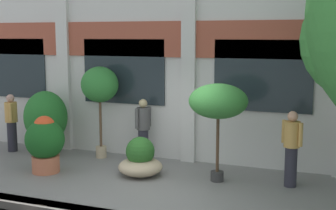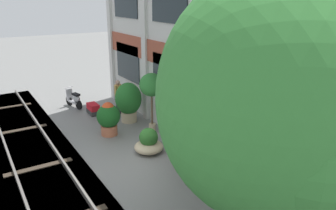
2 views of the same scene
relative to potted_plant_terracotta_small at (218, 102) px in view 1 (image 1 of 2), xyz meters
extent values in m
plane|color=slate|center=(-1.13, -1.10, -1.76)|extent=(80.00, 80.00, 0.00)
cube|color=#9E4C38|center=(-1.13, 1.34, 1.34)|extent=(14.62, 0.06, 0.90)
cube|color=#1E282D|center=(-6.61, 1.33, 0.49)|extent=(2.34, 0.04, 1.70)
cube|color=#1E282D|center=(-2.95, 1.33, 0.49)|extent=(2.34, 0.04, 1.70)
cube|color=#1E282D|center=(0.70, 1.33, 0.49)|extent=(2.34, 0.04, 1.70)
cylinder|color=#333333|center=(0.00, 0.00, -1.65)|extent=(0.29, 0.29, 0.22)
cylinder|color=#4C3826|center=(0.00, 0.00, -0.83)|extent=(0.07, 0.07, 1.42)
ellipsoid|color=#388438|center=(0.00, 0.00, 0.03)|extent=(1.28, 1.28, 0.76)
cylinder|color=tan|center=(-4.85, 0.48, -1.54)|extent=(0.68, 0.68, 0.46)
ellipsoid|color=#236B28|center=(-4.85, 0.48, -0.72)|extent=(1.14, 1.14, 1.39)
ellipsoid|color=tan|center=(-1.76, -0.24, -1.56)|extent=(1.02, 1.02, 0.41)
sphere|color=#286023|center=(-1.76, -0.24, -1.19)|extent=(0.67, 0.67, 0.67)
cylinder|color=tan|center=(-3.39, 0.82, -1.61)|extent=(0.28, 0.28, 0.30)
cylinder|color=brown|center=(-3.39, 0.82, -0.73)|extent=(0.07, 0.07, 1.45)
ellipsoid|color=#2D7A33|center=(-3.39, 0.82, 0.18)|extent=(0.97, 0.97, 0.93)
cylinder|color=#B76647|center=(-3.94, -0.82, -1.57)|extent=(0.64, 0.64, 0.40)
ellipsoid|color=#19561E|center=(-3.94, -0.82, -0.97)|extent=(0.92, 0.92, 0.93)
sphere|color=#E04C23|center=(-3.94, -0.82, -0.67)|extent=(0.51, 0.51, 0.51)
cylinder|color=#282833|center=(-2.24, 0.99, -1.36)|extent=(0.26, 0.26, 0.81)
cylinder|color=#4C4C4C|center=(-2.24, 0.99, -0.67)|extent=(0.34, 0.34, 0.57)
sphere|color=tan|center=(-2.24, 0.99, -0.28)|extent=(0.22, 0.22, 0.22)
cylinder|color=#4C4C4C|center=(-2.32, 0.79, -0.64)|extent=(0.09, 0.09, 0.51)
cylinder|color=#4C4C4C|center=(-2.15, 1.19, -0.64)|extent=(0.09, 0.09, 0.51)
cylinder|color=#282833|center=(-6.02, 0.53, -1.35)|extent=(0.26, 0.26, 0.83)
cylinder|color=tan|center=(-6.02, 0.53, -0.66)|extent=(0.34, 0.34, 0.55)
sphere|color=tan|center=(-6.02, 0.53, -0.28)|extent=(0.22, 0.22, 0.22)
cylinder|color=tan|center=(-6.16, 0.70, -0.63)|extent=(0.09, 0.09, 0.49)
cylinder|color=tan|center=(-5.88, 0.36, -0.63)|extent=(0.09, 0.09, 0.49)
cylinder|color=#282833|center=(1.56, 0.21, -1.33)|extent=(0.26, 0.26, 0.86)
cylinder|color=tan|center=(1.56, 0.21, -0.63)|extent=(0.34, 0.34, 0.55)
sphere|color=tan|center=(1.56, 0.21, -0.24)|extent=(0.22, 0.22, 0.22)
cylinder|color=tan|center=(1.37, 0.33, -0.60)|extent=(0.09, 0.09, 0.49)
cylinder|color=tan|center=(1.74, 0.10, -0.60)|extent=(0.09, 0.09, 0.49)
camera|label=1|loc=(2.63, -9.71, 1.45)|focal=50.00mm
camera|label=2|loc=(7.45, -5.22, 3.49)|focal=35.00mm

